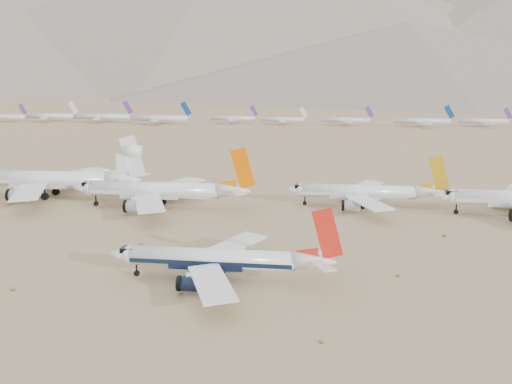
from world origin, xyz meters
The scene contains 8 objects.
ground centered at (0.00, 0.00, 0.00)m, with size 7000.00×7000.00×0.00m, color #9B825A.
main_airliner centered at (-8.40, -4.76, 4.02)m, with size 41.42×40.46×14.62m.
row2_gold_tail centered at (20.74, 59.69, 4.33)m, with size 43.49×42.53×15.48m.
row2_orange_tail centered at (-36.84, 50.41, 5.04)m, with size 50.37×49.27×17.97m.
row2_white_trijet centered at (-74.00, 59.55, 5.77)m, with size 56.29×55.02×19.95m.
distant_storage_row centered at (-37.28, 327.91, 4.46)m, with size 508.22×55.47×15.37m.
mountain_range centered at (70.18, 1648.01, 190.32)m, with size 7354.00×3024.00×470.00m.
desert_scrub centered at (-26.91, -24.06, 0.28)m, with size 219.83×121.67×0.63m.
Camera 1 is at (11.77, -103.50, 37.59)m, focal length 40.00 mm.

